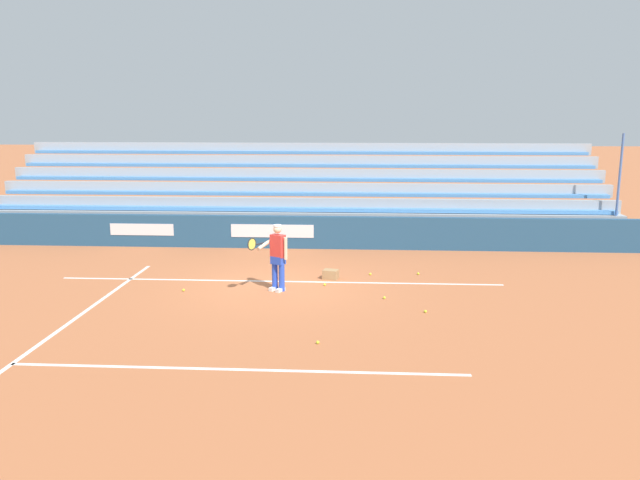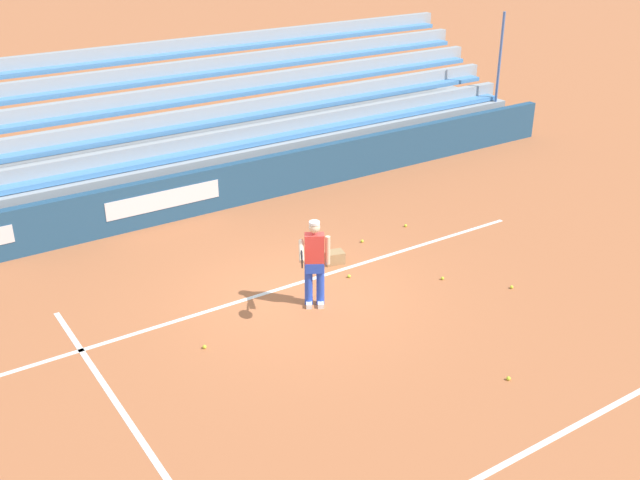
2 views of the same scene
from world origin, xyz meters
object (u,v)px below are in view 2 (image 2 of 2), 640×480
at_px(tennis_ball_stray_back, 406,226).
at_px(tennis_ball_near_player, 508,378).
at_px(tennis_player, 314,263).
at_px(tennis_ball_toward_net, 443,278).
at_px(tennis_ball_far_right, 349,276).
at_px(tennis_ball_midcourt, 205,347).
at_px(tennis_ball_on_baseline, 512,287).
at_px(ball_box_cardboard, 334,257).
at_px(tennis_ball_far_left, 362,241).

height_order(tennis_ball_stray_back, tennis_ball_near_player, same).
xyz_separation_m(tennis_player, tennis_ball_toward_net, (-2.71, 0.59, -0.86)).
distance_m(tennis_player, tennis_ball_far_right, 1.56).
xyz_separation_m(tennis_ball_midcourt, tennis_ball_on_baseline, (-6.00, 1.41, 0.00)).
bearing_deg(tennis_ball_midcourt, tennis_ball_stray_back, -161.36).
height_order(tennis_ball_far_right, tennis_ball_midcourt, same).
bearing_deg(tennis_ball_far_right, tennis_ball_stray_back, -152.64).
bearing_deg(tennis_ball_toward_net, tennis_player, -12.27).
height_order(tennis_ball_stray_back, tennis_ball_midcourt, same).
bearing_deg(ball_box_cardboard, tennis_ball_midcourt, 21.48).
bearing_deg(tennis_ball_toward_net, tennis_ball_far_left, -82.57).
distance_m(tennis_ball_near_player, tennis_ball_toward_net, 3.47).
bearing_deg(tennis_ball_near_player, tennis_ball_far_right, -88.78).
height_order(tennis_ball_stray_back, tennis_ball_far_right, same).
distance_m(tennis_ball_far_right, tennis_ball_midcourt, 3.66).
bearing_deg(ball_box_cardboard, tennis_ball_on_baseline, 128.66).
relative_size(tennis_player, tennis_ball_on_baseline, 25.98).
distance_m(tennis_ball_far_right, tennis_ball_on_baseline, 3.23).
relative_size(tennis_ball_on_baseline, tennis_ball_far_left, 1.00).
xyz_separation_m(tennis_player, tennis_ball_far_right, (-1.19, -0.53, -0.86)).
height_order(tennis_ball_near_player, tennis_ball_toward_net, same).
height_order(tennis_player, tennis_ball_near_player, tennis_player).
relative_size(tennis_player, tennis_ball_midcourt, 25.98).
height_order(tennis_player, tennis_ball_midcourt, tennis_player).
distance_m(ball_box_cardboard, tennis_ball_near_player, 5.00).
bearing_deg(tennis_player, tennis_ball_on_baseline, 155.76).
height_order(tennis_player, tennis_ball_on_baseline, tennis_player).
xyz_separation_m(tennis_ball_far_right, tennis_ball_midcourt, (3.58, 0.74, 0.00)).
bearing_deg(tennis_ball_far_left, tennis_ball_stray_back, -174.68).
bearing_deg(ball_box_cardboard, tennis_player, 43.46).
height_order(ball_box_cardboard, tennis_ball_on_baseline, ball_box_cardboard).
height_order(tennis_ball_on_baseline, tennis_ball_near_player, same).
distance_m(tennis_player, ball_box_cardboard, 1.96).
bearing_deg(tennis_ball_near_player, ball_box_cardboard, -90.38).
distance_m(tennis_ball_midcourt, tennis_ball_toward_net, 5.12).
xyz_separation_m(tennis_player, tennis_ball_on_baseline, (-3.60, 1.62, -0.86)).
xyz_separation_m(tennis_ball_on_baseline, tennis_ball_far_left, (1.19, -3.36, 0.00)).
height_order(tennis_player, tennis_ball_stray_back, tennis_player).
bearing_deg(tennis_ball_stray_back, tennis_ball_on_baseline, 87.32).
bearing_deg(tennis_ball_midcourt, tennis_ball_toward_net, 175.83).
distance_m(tennis_ball_stray_back, tennis_ball_far_left, 1.36).
bearing_deg(tennis_player, tennis_ball_far_left, -144.21).
distance_m(tennis_player, tennis_ball_midcourt, 2.56).
height_order(tennis_player, tennis_ball_far_right, tennis_player).
bearing_deg(tennis_ball_midcourt, tennis_ball_far_left, -157.88).
height_order(tennis_ball_stray_back, tennis_ball_toward_net, same).
bearing_deg(tennis_ball_on_baseline, tennis_ball_far_left, -70.42).
distance_m(tennis_ball_stray_back, tennis_ball_midcourt, 6.50).
height_order(ball_box_cardboard, tennis_ball_stray_back, ball_box_cardboard).
distance_m(tennis_ball_on_baseline, tennis_ball_toward_net, 1.36).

